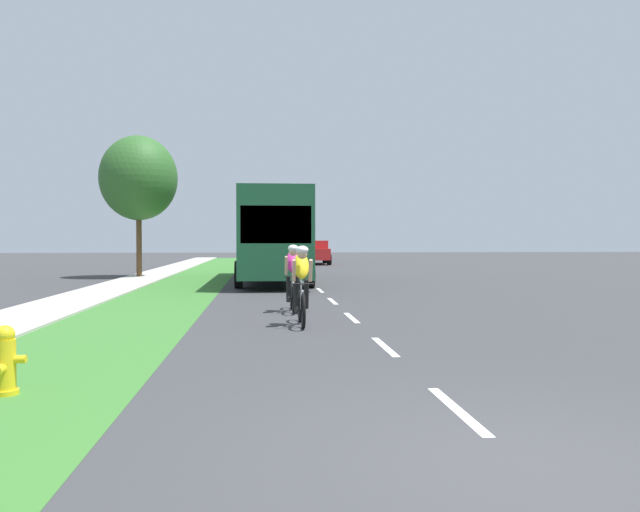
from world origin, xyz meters
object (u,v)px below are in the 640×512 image
at_px(sedan_blue, 302,250).
at_px(cyclist_lead, 302,285).
at_px(bus_dark_green, 273,233).
at_px(street_tree_near, 139,178).
at_px(cyclist_trailing, 293,277).
at_px(pickup_red, 313,252).
at_px(fire_hydrant_yellow, 5,361).

bearing_deg(sedan_blue, cyclist_lead, -93.56).
height_order(bus_dark_green, street_tree_near, street_tree_near).
height_order(cyclist_trailing, bus_dark_green, bus_dark_green).
distance_m(cyclist_trailing, pickup_red, 29.10).
height_order(cyclist_trailing, sedan_blue, cyclist_trailing).
bearing_deg(sedan_blue, street_tree_near, -108.64).
xyz_separation_m(cyclist_trailing, sedan_blue, (2.74, 40.62, -0.04)).
relative_size(fire_hydrant_yellow, pickup_red, 0.15).
distance_m(cyclist_lead, cyclist_trailing, 2.42).
height_order(bus_dark_green, pickup_red, bus_dark_green).
xyz_separation_m(bus_dark_green, pickup_red, (3.08, 17.87, -1.15)).
distance_m(bus_dark_green, sedan_blue, 29.70).
xyz_separation_m(sedan_blue, street_tree_near, (-8.94, -26.50, 3.67)).
relative_size(cyclist_trailing, bus_dark_green, 0.15).
bearing_deg(street_tree_near, pickup_red, 58.75).
xyz_separation_m(cyclist_lead, cyclist_trailing, (-0.06, 2.42, 0.00)).
bearing_deg(street_tree_near, fire_hydrant_yellow, -82.96).
xyz_separation_m(cyclist_trailing, street_tree_near, (-6.20, 14.12, 3.63)).
relative_size(bus_dark_green, street_tree_near, 1.83).
distance_m(fire_hydrant_yellow, sedan_blue, 48.71).
relative_size(cyclist_lead, cyclist_trailing, 1.00).
xyz_separation_m(cyclist_trailing, pickup_red, (2.81, 28.97, 0.02)).
height_order(cyclist_lead, cyclist_trailing, same).
xyz_separation_m(fire_hydrant_yellow, street_tree_near, (-2.69, 21.81, 4.07)).
bearing_deg(street_tree_near, sedan_blue, 71.36).
bearing_deg(sedan_blue, cyclist_trailing, -93.86).
bearing_deg(bus_dark_green, cyclist_trailing, -88.59).
relative_size(pickup_red, sedan_blue, 1.19).
xyz_separation_m(cyclist_lead, sedan_blue, (2.68, 43.04, -0.04)).
height_order(pickup_red, sedan_blue, pickup_red).
bearing_deg(pickup_red, cyclist_lead, -95.01).
xyz_separation_m(cyclist_lead, pickup_red, (2.75, 31.38, 0.02)).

